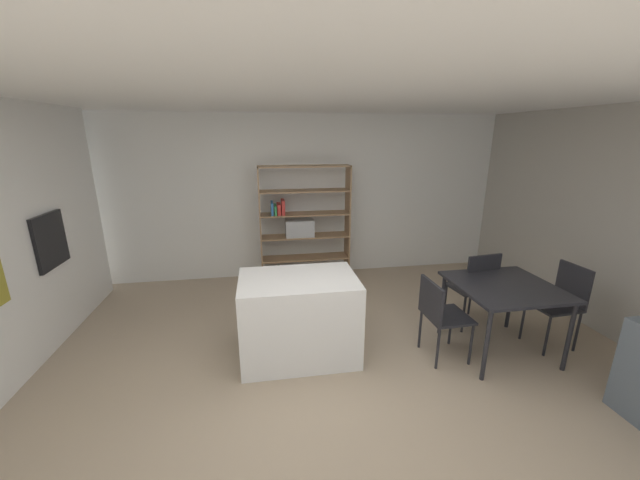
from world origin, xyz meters
TOP-DOWN VIEW (x-y plane):
  - ground_plane at (0.00, 0.00)m, footprint 9.58×9.58m
  - ceiling_slab at (0.00, 0.00)m, footprint 6.96×6.06m
  - back_partition at (0.00, 3.00)m, footprint 6.96×0.06m
  - built_in_oven at (-2.80, 1.39)m, footprint 0.06×0.56m
  - kitchen_island at (-0.18, 0.59)m, footprint 1.20×0.80m
  - open_bookshelf at (0.08, 2.65)m, footprint 1.40×0.33m
  - dining_table at (1.97, 0.31)m, footprint 1.01×0.98m
  - dining_chair_far at (1.98, 0.82)m, footprint 0.49×0.47m
  - dining_chair_island_side at (1.25, 0.31)m, footprint 0.44×0.46m
  - dining_chair_window_side at (2.69, 0.32)m, footprint 0.47×0.43m

SIDE VIEW (x-z plane):
  - ground_plane at x=0.00m, z-range 0.00..0.00m
  - kitchen_island at x=-0.18m, z-range 0.00..0.88m
  - dining_chair_island_side at x=1.25m, z-range 0.10..0.97m
  - dining_chair_window_side at x=2.69m, z-range 0.09..1.03m
  - dining_chair_far at x=1.98m, z-range 0.09..1.06m
  - dining_table at x=1.97m, z-range 0.31..1.08m
  - open_bookshelf at x=0.08m, z-range -0.03..1.81m
  - built_in_oven at x=-2.80m, z-range 0.88..1.48m
  - back_partition at x=0.00m, z-range 0.00..2.62m
  - ceiling_slab at x=0.00m, z-range 2.62..2.68m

